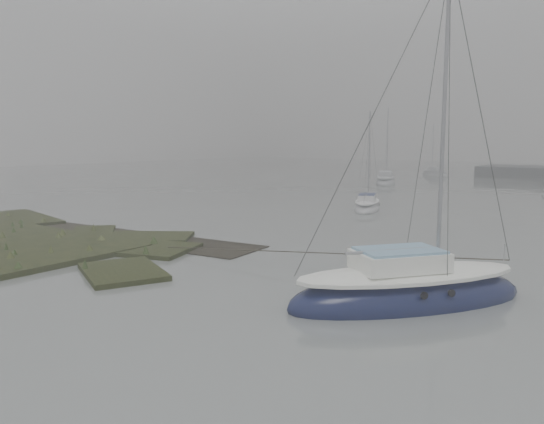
{
  "coord_description": "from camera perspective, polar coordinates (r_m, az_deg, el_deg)",
  "views": [
    {
      "loc": [
        15.59,
        -12.0,
        4.68
      ],
      "look_at": [
        2.92,
        5.1,
        1.8
      ],
      "focal_mm": 35.0,
      "sensor_mm": 36.0,
      "label": 1
    }
  ],
  "objects": [
    {
      "name": "sailboat_far_a",
      "position": [
        59.09,
        12.13,
        3.25
      ],
      "size": [
        4.14,
        6.59,
        8.85
      ],
      "rotation": [
        0.0,
        0.0,
        0.36
      ],
      "color": "silver",
      "rests_on": "ground"
    },
    {
      "name": "sailboat_main",
      "position": [
        15.98,
        14.35,
        -8.36
      ],
      "size": [
        6.38,
        7.32,
        10.39
      ],
      "rotation": [
        0.0,
        0.0,
        -0.65
      ],
      "color": "#13193D",
      "rests_on": "ground"
    },
    {
      "name": "ground",
      "position": [
        45.04,
        16.09,
        1.44
      ],
      "size": [
        160.0,
        160.0,
        0.0
      ],
      "primitive_type": "plane",
      "color": "slate",
      "rests_on": "ground"
    },
    {
      "name": "sailboat_white",
      "position": [
        36.51,
        10.19,
        0.57
      ],
      "size": [
        3.41,
        5.35,
        7.18
      ],
      "rotation": [
        0.0,
        0.0,
        0.37
      ],
      "color": "silver",
      "rests_on": "ground"
    },
    {
      "name": "sailboat_far_c",
      "position": [
        74.51,
        17.11,
        3.94
      ],
      "size": [
        5.28,
        4.53,
        7.45
      ],
      "rotation": [
        0.0,
        0.0,
        0.94
      ],
      "color": "#B0B7BB",
      "rests_on": "ground"
    }
  ]
}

